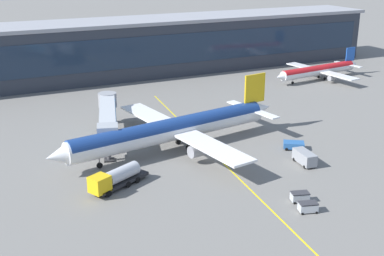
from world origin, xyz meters
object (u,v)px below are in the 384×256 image
(pushback_tug, at_px, (293,145))
(commuter_jet_far, at_px, (319,70))
(baggage_cart_1, at_px, (300,197))
(fuel_tanker, at_px, (116,178))
(main_airliner, at_px, (173,129))
(crew_van, at_px, (304,157))
(baggage_cart_0, at_px, (308,207))

(pushback_tug, xyz_separation_m, commuter_jet_far, (39.31, 41.55, 1.92))
(baggage_cart_1, bearing_deg, fuel_tanker, 145.87)
(main_airliner, xyz_separation_m, crew_van, (17.92, -15.90, -2.73))
(main_airliner, height_order, pushback_tug, main_airliner)
(main_airliner, distance_m, crew_van, 24.11)
(main_airliner, xyz_separation_m, commuter_jet_far, (59.73, 32.16, -1.28))
(crew_van, bearing_deg, main_airliner, 138.42)
(crew_van, relative_size, pushback_tug, 1.17)
(main_airliner, bearing_deg, baggage_cart_0, -75.46)
(fuel_tanker, height_order, baggage_cart_1, fuel_tanker)
(main_airliner, bearing_deg, crew_van, -41.58)
(baggage_cart_0, height_order, baggage_cart_1, same)
(pushback_tug, relative_size, commuter_jet_far, 0.14)
(baggage_cart_1, height_order, commuter_jet_far, commuter_jet_far)
(commuter_jet_far, bearing_deg, pushback_tug, -133.42)
(crew_van, distance_m, baggage_cart_0, 17.41)
(baggage_cart_0, height_order, commuter_jet_far, commuter_jet_far)
(pushback_tug, bearing_deg, fuel_tanker, -177.11)
(pushback_tug, height_order, baggage_cart_1, baggage_cart_1)
(fuel_tanker, xyz_separation_m, crew_van, (32.57, -4.74, -0.43))
(crew_van, height_order, commuter_jet_far, commuter_jet_far)
(fuel_tanker, distance_m, baggage_cart_1, 28.21)
(crew_van, relative_size, baggage_cart_0, 1.75)
(baggage_cart_0, xyz_separation_m, baggage_cart_1, (0.90, 3.07, 0.00))
(main_airliner, height_order, commuter_jet_far, main_airliner)
(fuel_tanker, xyz_separation_m, baggage_cart_1, (23.34, -15.82, -0.96))
(crew_van, xyz_separation_m, baggage_cart_0, (-10.13, -14.15, -0.53))
(fuel_tanker, bearing_deg, crew_van, -8.28)
(main_airliner, relative_size, fuel_tanker, 4.47)
(baggage_cart_0, distance_m, commuter_jet_far, 81.06)
(commuter_jet_far, bearing_deg, main_airliner, -151.70)
(pushback_tug, bearing_deg, commuter_jet_far, 46.58)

